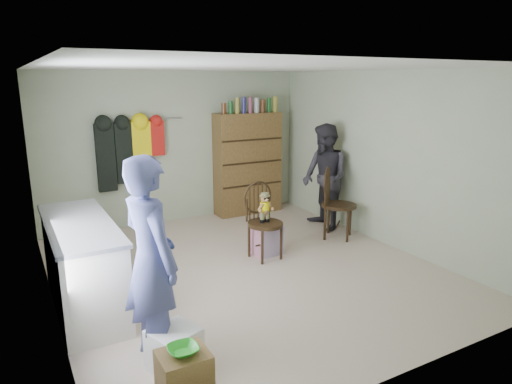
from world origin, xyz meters
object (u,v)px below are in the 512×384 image
chair_front (263,215)px  dresser (248,163)px  chair_far (335,200)px  counter (83,264)px

chair_front → dresser: size_ratio=0.50×
chair_far → chair_front: bearing=144.4°
chair_front → chair_far: chair_far is taller
chair_far → dresser: size_ratio=0.53×
chair_front → chair_far: 1.36m
chair_far → dresser: bearing=62.4°
counter → dresser: bearing=35.7°
chair_far → dresser: dresser is taller
counter → dresser: size_ratio=0.90×
counter → chair_front: 2.37m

